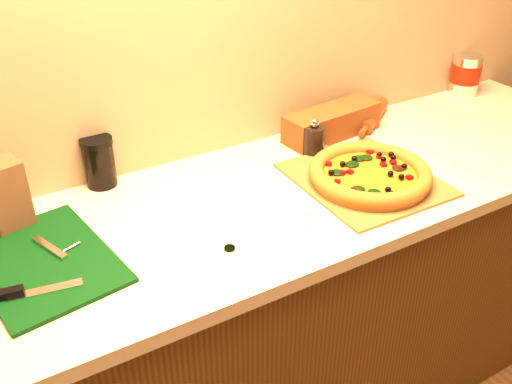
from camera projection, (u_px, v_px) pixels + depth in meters
name	position (u px, v px, depth m)	size (l,w,h in m)	color
cabinet	(235.00, 332.00, 1.80)	(2.80, 0.65, 0.86)	#45250E
countertop	(232.00, 213.00, 1.57)	(2.84, 0.68, 0.04)	beige
pizza_peel	(361.00, 177.00, 1.69)	(0.38, 0.57, 0.01)	brown
pizza	(370.00, 174.00, 1.65)	(0.35, 0.35, 0.05)	#C87832
cutting_board	(43.00, 263.00, 1.34)	(0.34, 0.43, 0.03)	#05320C
bottle_cap	(230.00, 248.00, 1.39)	(0.03, 0.03, 0.01)	black
pepper_grinder	(314.00, 140.00, 1.80)	(0.07, 0.07, 0.13)	black
rolling_pin	(374.00, 115.00, 2.03)	(0.30, 0.22, 0.05)	#5C250F
coffee_canister	(466.00, 74.00, 2.23)	(0.11, 0.11, 0.15)	silver
bread_bag	(332.00, 122.00, 1.92)	(0.35, 0.11, 0.10)	brown
paper_bag	(7.00, 197.00, 1.42)	(0.09, 0.07, 0.19)	brown
dark_jar	(99.00, 162.00, 1.62)	(0.09, 0.09, 0.15)	black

